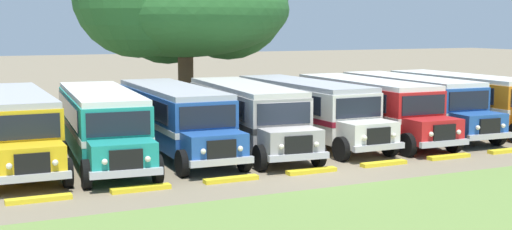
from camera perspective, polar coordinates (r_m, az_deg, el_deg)
The scene contains 18 objects.
ground_plane at distance 26.22m, azimuth 3.79°, elevation -4.50°, with size 220.00×220.00×0.00m, color #84755B.
foreground_grass_strip at distance 19.35m, azimuth 16.56°, elevation -9.10°, with size 80.00×11.31×0.01m, color olive.
parked_bus_slot_1 at distance 28.49m, azimuth -19.36°, elevation -0.72°, with size 2.88×10.86×2.82m.
parked_bus_slot_2 at distance 28.35m, azimuth -12.69°, elevation -0.52°, with size 3.51×10.97×2.82m.
parked_bus_slot_3 at distance 29.63m, azimuth -6.80°, elevation -0.05°, with size 2.97×10.88×2.82m.
parked_bus_slot_4 at distance 30.46m, azimuth -0.80°, elevation 0.20°, with size 3.50×10.96×2.82m.
parked_bus_slot_5 at distance 32.34m, azimuth 4.16°, elevation 0.60°, with size 2.80×10.85×2.82m.
parked_bus_slot_6 at distance 33.68m, azimuth 9.24°, elevation 0.80°, with size 2.94×10.87×2.82m.
parked_bus_slot_7 at distance 35.95m, azimuth 12.79°, elevation 1.12°, with size 3.07×10.89×2.82m.
parked_bus_slot_8 at distance 38.00m, azimuth 16.88°, elevation 1.32°, with size 2.70×10.84×2.82m.
curb_wheelstop_1 at distance 22.44m, azimuth -17.57°, elevation -6.67°, with size 2.00×0.36×0.15m, color yellow.
curb_wheelstop_2 at distance 23.07m, azimuth -9.53°, elevation -6.04°, with size 2.00×0.36×0.15m, color yellow.
curb_wheelstop_3 at distance 24.12m, azimuth -2.08°, elevation -5.35°, with size 2.00×0.36×0.15m, color yellow.
curb_wheelstop_4 at distance 25.55m, azimuth 4.64°, elevation -4.65°, with size 2.00×0.36×0.15m, color yellow.
curb_wheelstop_5 at distance 27.29m, azimuth 10.56°, elevation -3.97°, with size 2.00×0.36×0.15m, color yellow.
curb_wheelstop_6 at distance 29.28m, azimuth 15.71°, elevation -3.35°, with size 2.00×0.36×0.15m, color yellow.
curb_wheelstop_7 at distance 31.49m, azimuth 20.17°, elevation -2.79°, with size 2.00×0.36×0.15m, color yellow.
broad_shade_tree at distance 41.11m, azimuth -6.05°, elevation 9.14°, with size 13.68×12.09×10.81m.
Camera 1 is at (-12.54, -22.39, 5.40)m, focal length 48.20 mm.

